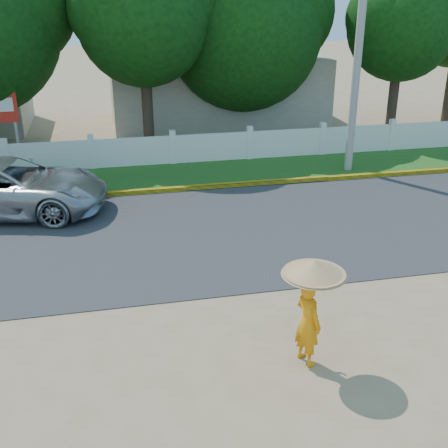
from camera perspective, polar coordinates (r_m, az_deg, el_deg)
name	(u,v)px	position (r m, az deg, el deg)	size (l,w,h in m)	color
ground	(245,320)	(11.56, 2.12, -9.75)	(120.00, 120.00, 0.00)	#9E8460
road	(205,233)	(15.45, -1.96, -0.87)	(60.00, 7.00, 0.02)	#38383A
grass_verge	(179,175)	(20.30, -4.64, 5.00)	(60.00, 3.50, 0.03)	#2D601E
curb	(186,188)	(18.68, -3.93, 3.63)	(40.00, 0.18, 0.16)	yellow
fence	(173,150)	(21.53, -5.22, 7.51)	(40.00, 0.10, 1.10)	silver
building_near	(215,89)	(28.34, -0.92, 13.51)	(10.00, 6.00, 3.20)	#B7AD99
utility_pole	(357,61)	(20.54, 13.40, 15.80)	(0.28, 0.28, 7.80)	gray
vehicle	(7,187)	(17.76, -21.14, 3.53)	(2.68, 5.80, 1.61)	#A6A9AE
monk_with_parasol	(311,297)	(9.84, 8.82, -7.36)	(1.12, 1.12, 2.03)	orange
tree_row	(191,21)	(24.14, -3.39, 19.85)	(32.84, 8.28, 9.37)	#473828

